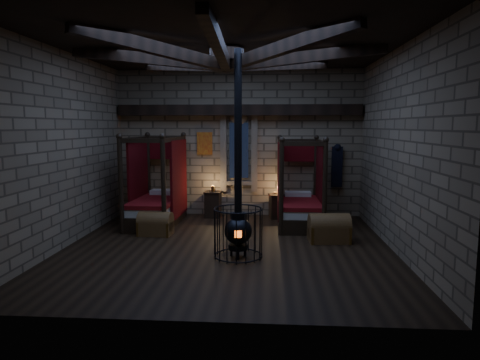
# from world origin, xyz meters

# --- Properties ---
(room) EXTENTS (7.02, 7.02, 4.29)m
(room) POSITION_xyz_m (-0.00, 0.09, 3.74)
(room) COLOR black
(room) RESTS_ON ground
(bed_left) EXTENTS (1.25, 2.26, 2.31)m
(bed_left) POSITION_xyz_m (-2.11, 2.18, 0.57)
(bed_left) COLOR black
(bed_left) RESTS_ON ground
(bed_right) EXTENTS (1.14, 2.15, 2.24)m
(bed_right) POSITION_xyz_m (1.68, 2.27, 0.55)
(bed_right) COLOR black
(bed_right) RESTS_ON ground
(trunk_left) EXTENTS (0.82, 0.56, 0.58)m
(trunk_left) POSITION_xyz_m (-1.83, 0.98, 0.26)
(trunk_left) COLOR brown
(trunk_left) RESTS_ON ground
(trunk_right) EXTENTS (0.94, 0.64, 0.66)m
(trunk_right) POSITION_xyz_m (2.24, 0.66, 0.29)
(trunk_right) COLOR brown
(trunk_right) RESTS_ON ground
(nightstand_left) EXTENTS (0.50, 0.48, 0.91)m
(nightstand_left) POSITION_xyz_m (-0.72, 3.06, 0.38)
(nightstand_left) COLOR black
(nightstand_left) RESTS_ON ground
(nightstand_right) EXTENTS (0.51, 0.50, 0.75)m
(nightstand_right) POSITION_xyz_m (1.11, 3.04, 0.35)
(nightstand_right) COLOR black
(nightstand_right) RESTS_ON ground
(stove) EXTENTS (0.97, 0.97, 4.05)m
(stove) POSITION_xyz_m (0.28, -0.64, 0.61)
(stove) COLOR black
(stove) RESTS_ON ground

